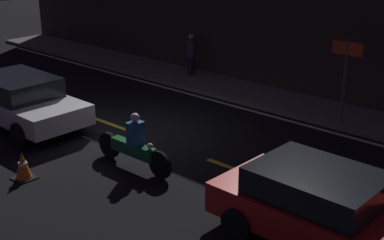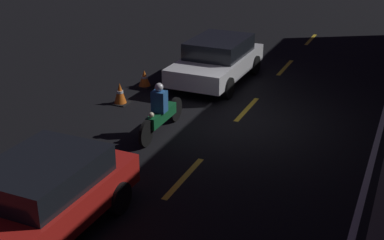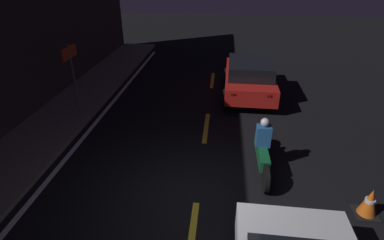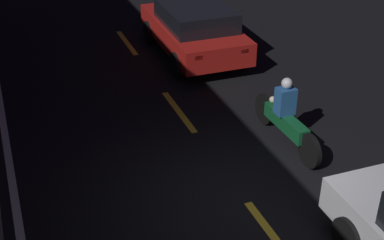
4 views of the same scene
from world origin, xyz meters
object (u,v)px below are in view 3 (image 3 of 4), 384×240
Objects in this scene: shop_sign at (72,67)px; traffic_cone_mid at (369,203)px; taxi_red at (249,77)px; motorcycle at (262,149)px.

traffic_cone_mid is at bearing -115.02° from shop_sign.
taxi_red is 6.55m from shop_sign.
taxi_red is at bearing -0.34° from motorcycle.
shop_sign is at bearing 67.93° from motorcycle.
shop_sign is (2.32, 5.93, 1.24)m from motorcycle.
shop_sign is at bearing 64.98° from traffic_cone_mid.
shop_sign is (3.74, 8.02, 1.49)m from traffic_cone_mid.
traffic_cone_mid is (-6.39, -2.12, -0.45)m from taxi_red.
shop_sign reaches higher than motorcycle.
motorcycle is 6.49m from shop_sign.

